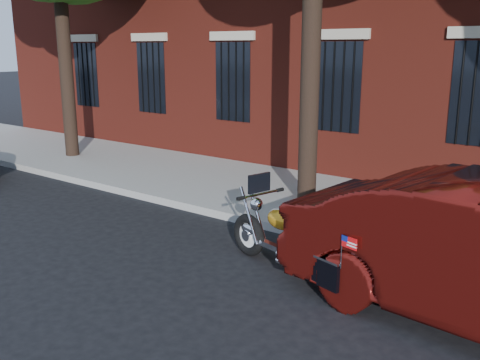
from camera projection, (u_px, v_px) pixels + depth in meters
The scene contains 4 objects.
ground at pixel (188, 244), 8.60m from camera, with size 120.00×120.00×0.00m, color black.
curb at pixel (239, 218), 9.65m from camera, with size 40.00×0.16×0.15m, color gray.
sidewalk at pixel (294, 196), 11.10m from camera, with size 40.00×3.60×0.15m, color gray.
motorcycle at pixel (298, 248), 7.21m from camera, with size 2.47×1.18×1.32m.
Camera 1 is at (5.55, -5.94, 3.08)m, focal length 40.00 mm.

